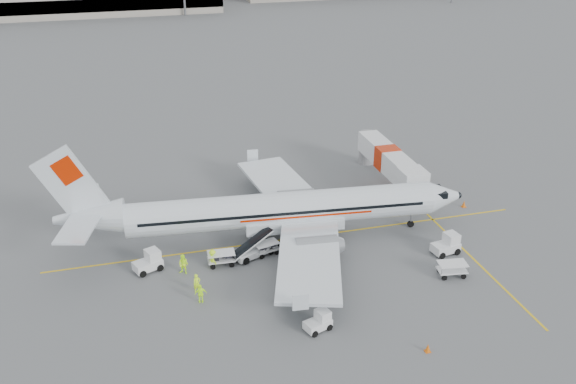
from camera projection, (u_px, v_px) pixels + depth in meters
name	position (u px, v px, depth m)	size (l,w,h in m)	color
ground	(294.00, 238.00, 58.69)	(360.00, 360.00, 0.00)	#56595B
stripe_lead	(294.00, 238.00, 58.69)	(44.00, 0.20, 0.01)	yellow
stripe_cross	(476.00, 261.00, 55.09)	(0.20, 20.00, 0.01)	yellow
aircraft	(282.00, 188.00, 56.67)	(36.42, 28.54, 10.04)	white
jet_bridge	(387.00, 166.00, 69.01)	(2.89, 15.41, 4.05)	white
belt_loader	(253.00, 242.00, 55.36)	(4.93, 1.85, 2.67)	white
tug_fore	(446.00, 244.00, 55.92)	(2.38, 1.36, 1.84)	white
tug_mid	(318.00, 321.00, 46.21)	(1.95, 1.12, 1.51)	white
tug_aft	(147.00, 261.00, 53.37)	(2.31, 1.33, 1.79)	white
cart_loaded_a	(266.00, 248.00, 55.97)	(2.13, 1.26, 1.11)	white
cart_loaded_b	(221.00, 258.00, 54.35)	(2.29, 1.36, 1.20)	white
cart_empty_a	(293.00, 265.00, 53.55)	(2.13, 1.26, 1.11)	white
cart_empty_b	(452.00, 269.00, 52.79)	(2.34, 1.39, 1.22)	white
cone_nose	(464.00, 204.00, 64.38)	(0.43, 0.43, 0.70)	orange
cone_port	(284.00, 169.00, 72.67)	(0.35, 0.35, 0.57)	orange
cone_stbd	(428.00, 348.00, 44.19)	(0.40, 0.40, 0.65)	orange
crew_a	(197.00, 283.00, 50.55)	(0.59, 0.39, 1.62)	#C6FB1D
crew_b	(184.00, 264.00, 52.96)	(0.86, 0.67, 1.77)	#C6FB1D
crew_c	(213.00, 259.00, 53.85)	(1.09, 0.63, 1.68)	#C6FB1D
crew_d	(201.00, 294.00, 49.28)	(0.93, 0.39, 1.59)	#C6FB1D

